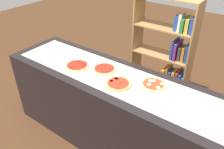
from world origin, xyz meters
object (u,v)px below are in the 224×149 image
pizza_mozzarella_3 (153,84)px  bookshelf (169,60)px  pizza_pepperoni_2 (118,84)px  pizza_pepperoni_0 (77,66)px  pizza_plain_1 (104,69)px

pizza_mozzarella_3 → bookshelf: (-0.23, 0.94, -0.22)m
pizza_pepperoni_2 → bookshelf: size_ratio=0.16×
pizza_pepperoni_0 → bookshelf: size_ratio=0.16×
pizza_mozzarella_3 → bookshelf: size_ratio=0.16×
pizza_mozzarella_3 → pizza_plain_1: bearing=-175.1°
pizza_pepperoni_2 → pizza_mozzarella_3: bearing=33.8°
pizza_plain_1 → pizza_mozzarella_3: size_ratio=1.07×
pizza_pepperoni_2 → pizza_pepperoni_0: bearing=178.2°
pizza_pepperoni_2 → pizza_mozzarella_3: same height
pizza_pepperoni_0 → pizza_pepperoni_2: 0.57m
pizza_pepperoni_0 → bookshelf: bookshelf is taller
pizza_plain_1 → bookshelf: bookshelf is taller
pizza_mozzarella_3 → bookshelf: bookshelf is taller
pizza_pepperoni_0 → pizza_mozzarella_3: pizza_pepperoni_0 is taller
pizza_pepperoni_0 → bookshelf: bearing=60.8°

